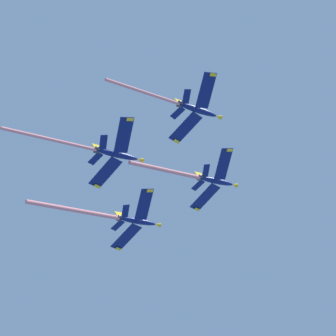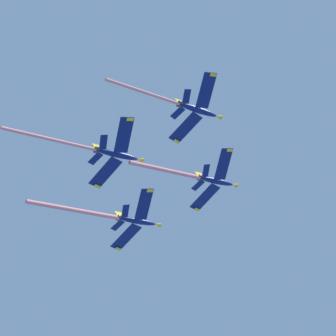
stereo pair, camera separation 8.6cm
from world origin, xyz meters
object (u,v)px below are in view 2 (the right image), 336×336
(jet_left_wing, at_px, (114,217))
(jet_right_wing, at_px, (187,106))
(jet_lead, at_px, (200,177))
(jet_slot, at_px, (102,151))

(jet_left_wing, bearing_deg, jet_right_wing, -47.12)
(jet_lead, relative_size, jet_right_wing, 1.04)
(jet_lead, xyz_separation_m, jet_right_wing, (0.25, -21.28, -5.96))
(jet_slot, bearing_deg, jet_left_wing, 95.78)
(jet_right_wing, xyz_separation_m, jet_slot, (-21.20, 4.88, -7.63))
(jet_lead, bearing_deg, jet_right_wing, -89.33)
(jet_left_wing, bearing_deg, jet_slot, -84.22)
(jet_lead, relative_size, jet_slot, 0.96)
(jet_left_wing, bearing_deg, jet_lead, -9.24)
(jet_lead, bearing_deg, jet_left_wing, 170.76)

